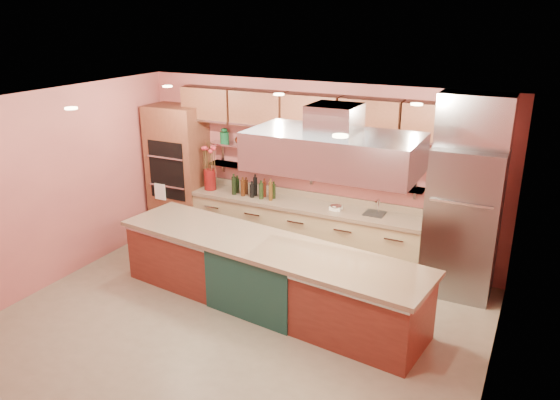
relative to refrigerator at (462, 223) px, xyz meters
The scene contains 21 objects.
floor 3.35m from the refrigerator, 137.68° to the right, with size 6.00×5.00×0.02m, color gray.
ceiling 3.63m from the refrigerator, 137.68° to the right, with size 6.00×5.00×0.02m, color black.
wall_back 2.40m from the refrigerator, behind, with size 6.00×0.04×2.80m, color #BF605A.
wall_front 5.21m from the refrigerator, 116.86° to the right, with size 6.00×0.04×2.80m, color #BF605A.
wall_left 5.77m from the refrigerator, 158.20° to the right, with size 0.04×5.00×2.80m, color #BF605A.
wall_right 2.26m from the refrigerator, 73.10° to the right, with size 0.04×5.00×2.80m, color #BF605A.
oven_stack 4.80m from the refrigerator, behind, with size 0.95×0.64×2.30m, color brown.
refrigerator is the anchor object (origin of this frame).
back_counter 2.47m from the refrigerator, behind, with size 3.84×0.64×0.93m, color tan.
wall_shelf_lower 2.43m from the refrigerator, behind, with size 3.60×0.26×0.03m, color #B7BABF.
wall_shelf_upper 2.50m from the refrigerator, behind, with size 3.60×0.26×0.03m, color #B7BABF.
upper_cabinets 2.69m from the refrigerator, behind, with size 4.60×0.36×0.55m, color brown.
range_hood 2.37m from the refrigerator, 130.79° to the right, with size 2.00×1.00×0.45m, color #B7BABF.
ceiling_downlights 3.50m from the refrigerator, 140.46° to the right, with size 4.00×2.80×0.02m, color #FFE5A5.
island 2.78m from the refrigerator, 145.30° to the right, with size 4.34×0.94×0.91m, color maroon.
flower_vase 4.13m from the refrigerator, behind, with size 0.20×0.20×0.35m, color maroon.
oil_bottle_cluster 3.29m from the refrigerator, behind, with size 0.80×0.23×0.26m, color black.
kitchen_scale 1.85m from the refrigerator, behind, with size 0.18×0.13×0.10m, color white.
bar_faucet 1.23m from the refrigerator, behind, with size 0.03×0.03×0.24m, color silver.
copper_kettle 3.72m from the refrigerator, behind, with size 0.19×0.19×0.15m, color #CC4B2F.
green_canister 2.99m from the refrigerator, behind, with size 0.16×0.16×0.20m, color #104B26.
Camera 1 is at (3.21, -5.22, 3.80)m, focal length 35.00 mm.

